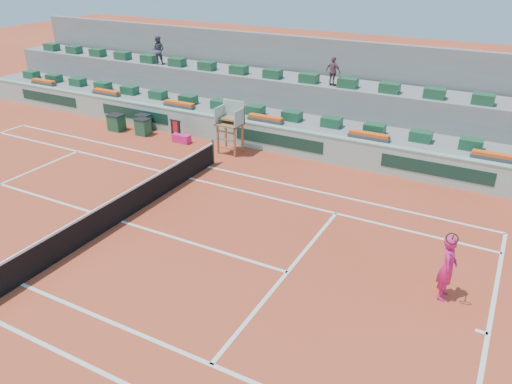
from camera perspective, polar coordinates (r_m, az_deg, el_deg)
ground at (r=18.06m, az=-15.14°, el=-3.27°), size 90.00×90.00×0.00m
seating_tier_lower at (r=25.85m, az=0.84°, el=8.14°), size 36.00×4.00×1.20m
seating_tier_upper at (r=27.02m, az=2.45°, el=10.47°), size 36.00×2.40×2.60m
stadium_back_wall at (r=28.20m, az=3.96°, el=12.99°), size 36.00×0.40×4.40m
player_bag at (r=24.79m, az=-8.51°, el=6.07°), size 0.91×0.40×0.40m
spectator_left at (r=29.83m, az=-11.12°, el=15.63°), size 0.90×0.79×1.57m
spectator_mid at (r=24.71m, az=8.81°, el=13.47°), size 0.87×0.54×1.39m
court_lines at (r=18.06m, az=-15.14°, el=-3.25°), size 23.89×11.09×0.01m
tennis_net at (r=17.81m, az=-15.33°, el=-1.79°), size 0.10×11.97×1.10m
advertising_hoarding at (r=24.00m, az=-1.56°, el=6.77°), size 36.00×0.34×1.26m
umpire_chair at (r=22.91m, az=-2.90°, el=8.19°), size 1.10×0.90×2.40m
seat_row_lower at (r=24.85m, az=-0.12°, el=9.37°), size 32.90×0.60×0.44m
seat_row_upper at (r=26.12m, az=1.92°, el=13.37°), size 32.90×0.60×0.44m
flower_planters at (r=24.94m, az=-4.08°, el=9.17°), size 26.80×0.36×0.28m
drink_cooler_a at (r=26.13m, az=-12.80°, el=7.27°), size 0.68×0.59×0.84m
drink_cooler_b at (r=26.80m, az=-12.77°, el=7.75°), size 0.72×0.63×0.84m
drink_cooler_c at (r=27.17m, az=-15.67°, el=7.67°), size 0.78×0.67×0.84m
towel_rack at (r=25.02m, az=-9.17°, el=7.19°), size 0.62×0.10×1.03m
tennis_player at (r=14.34m, az=21.06°, el=-8.03°), size 0.48×0.92×2.28m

